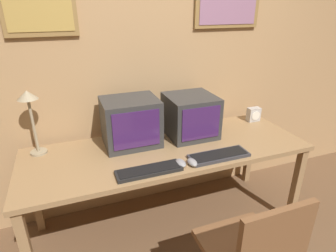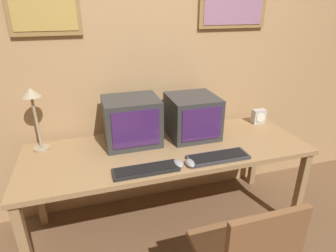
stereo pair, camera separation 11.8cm
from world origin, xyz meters
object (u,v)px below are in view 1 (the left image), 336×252
object	(u,v)px
keyboard_side	(219,155)
mouse_far_corner	(181,163)
keyboard_main	(149,170)
desk_lamp	(30,107)
monitor_right	(190,116)
monitor_left	(131,122)
desk_clock	(254,114)
mouse_near_keyboard	(192,162)

from	to	relation	value
keyboard_side	mouse_far_corner	bearing A→B (deg)	-178.95
keyboard_main	desk_lamp	xyz separation A→B (m)	(-0.68, 0.53, 0.34)
monitor_right	desk_lamp	bearing A→B (deg)	175.28
monitor_right	mouse_far_corner	distance (m)	0.52
mouse_far_corner	desk_lamp	world-z (taller)	desk_lamp
desk_lamp	monitor_left	bearing A→B (deg)	-7.02
monitor_left	desk_clock	size ratio (longest dim) A/B	3.26
keyboard_main	mouse_near_keyboard	world-z (taller)	mouse_near_keyboard
monitor_right	mouse_far_corner	world-z (taller)	monitor_right
desk_clock	desk_lamp	xyz separation A→B (m)	(-1.84, 0.03, 0.29)
mouse_near_keyboard	desk_lamp	size ratio (longest dim) A/B	0.22
mouse_near_keyboard	desk_lamp	bearing A→B (deg)	150.91
keyboard_side	mouse_near_keyboard	bearing A→B (deg)	-172.28
keyboard_main	keyboard_side	size ratio (longest dim) A/B	0.99
desk_lamp	desk_clock	bearing A→B (deg)	-1.06
keyboard_side	desk_lamp	distance (m)	1.35
keyboard_main	mouse_near_keyboard	xyz separation A→B (m)	(0.30, -0.02, 0.01)
desk_clock	monitor_left	bearing A→B (deg)	-177.58
keyboard_main	desk_lamp	bearing A→B (deg)	142.16
mouse_near_keyboard	desk_clock	xyz separation A→B (m)	(0.86, 0.51, 0.04)
monitor_left	keyboard_main	xyz separation A→B (m)	(0.00, -0.44, -0.17)
mouse_near_keyboard	desk_clock	distance (m)	1.00
monitor_right	desk_clock	bearing A→B (deg)	5.28
mouse_far_corner	monitor_left	bearing A→B (deg)	117.75
mouse_near_keyboard	desk_lamp	xyz separation A→B (m)	(-0.98, 0.54, 0.34)
keyboard_side	desk_clock	bearing A→B (deg)	36.91
keyboard_main	desk_clock	size ratio (longest dim) A/B	3.40
desk_clock	monitor_right	bearing A→B (deg)	-174.72
monitor_left	desk_lamp	xyz separation A→B (m)	(-0.68, 0.08, 0.18)
keyboard_main	monitor_left	bearing A→B (deg)	90.46
monitor_left	monitor_right	world-z (taller)	monitor_left
monitor_right	desk_lamp	distance (m)	1.19
keyboard_main	monitor_right	bearing A→B (deg)	41.43
monitor_left	monitor_right	size ratio (longest dim) A/B	1.07
monitor_left	desk_lamp	world-z (taller)	desk_lamp
keyboard_side	mouse_near_keyboard	world-z (taller)	mouse_near_keyboard
mouse_near_keyboard	monitor_right	bearing A→B (deg)	67.22
keyboard_main	desk_lamp	size ratio (longest dim) A/B	0.91
monitor_left	mouse_near_keyboard	xyz separation A→B (m)	(0.30, -0.46, -0.16)
keyboard_side	keyboard_main	bearing A→B (deg)	-178.59
mouse_far_corner	keyboard_main	bearing A→B (deg)	-178.11
monitor_left	desk_clock	distance (m)	1.17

